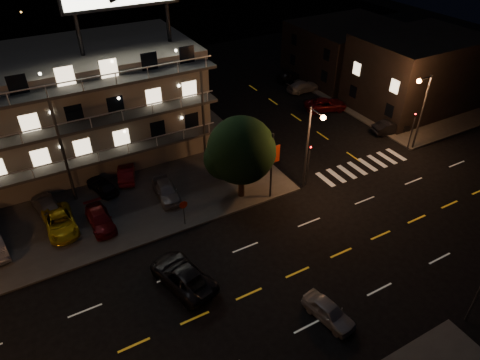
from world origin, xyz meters
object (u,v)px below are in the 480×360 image
lot_car_4 (166,190)px  lot_car_7 (46,205)px  tree (241,152)px  lot_car_2 (60,222)px  side_car_0 (391,127)px  road_car_west (182,275)px  road_car_east (329,312)px

lot_car_4 → lot_car_7: (-9.42, 3.08, -0.10)m
tree → lot_car_2: tree is taller
tree → lot_car_4: (-5.78, 2.93, -3.72)m
lot_car_2 → lot_car_4: 8.83m
tree → lot_car_7: size_ratio=1.77×
tree → side_car_0: 20.62m
tree → road_car_west: 11.33m
lot_car_7 → road_car_west: 14.46m
road_car_east → tree: bearing=74.4°
lot_car_7 → road_car_east: size_ratio=1.15×
side_car_0 → road_car_east: side_car_0 is taller
lot_car_7 → road_car_west: road_car_west is taller
lot_car_4 → side_car_0: size_ratio=1.00×
side_car_0 → lot_car_4: bearing=99.3°
tree → lot_car_2: size_ratio=1.56×
tree → road_car_east: tree is taller
lot_car_2 → road_car_east: size_ratio=1.30×
lot_car_2 → side_car_0: (34.74, -0.90, -0.12)m
lot_car_2 → road_car_west: size_ratio=0.87×
lot_car_2 → lot_car_7: lot_car_2 is taller
lot_car_4 → road_car_east: lot_car_4 is taller
side_car_0 → road_car_west: bearing=118.3°
road_car_east → road_car_west: bearing=124.0°
tree → side_car_0: size_ratio=1.77×
lot_car_4 → lot_car_2: bearing=-176.2°
tree → lot_car_4: tree is taller
lot_car_7 → road_car_east: bearing=114.9°
tree → lot_car_2: (-14.61, 3.06, -3.77)m
road_car_west → lot_car_4: bearing=-118.8°
lot_car_7 → lot_car_2: bearing=91.4°
lot_car_4 → road_car_east: 17.39m
road_car_west → tree: bearing=-155.2°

